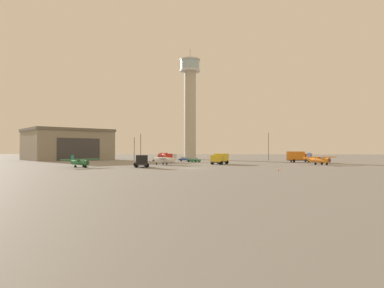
# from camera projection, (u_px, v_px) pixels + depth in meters

# --- Properties ---
(ground_plane) EXTENTS (400.00, 400.00, 0.00)m
(ground_plane) POSITION_uv_depth(u_px,v_px,m) (192.00, 168.00, 68.57)
(ground_plane) COLOR gray
(control_tower) EXTENTS (8.09, 8.09, 43.29)m
(control_tower) POSITION_uv_depth(u_px,v_px,m) (190.00, 102.00, 131.26)
(control_tower) COLOR #B2AD9E
(control_tower) RESTS_ON ground_plane
(hangar) EXTENTS (36.10, 35.96, 11.29)m
(hangar) POSITION_uv_depth(u_px,v_px,m) (67.00, 145.00, 123.94)
(hangar) COLOR gray
(hangar) RESTS_ON ground_plane
(airplane_orange) EXTENTS (9.36, 7.52, 2.95)m
(airplane_orange) POSITION_uv_depth(u_px,v_px,m) (319.00, 159.00, 83.50)
(airplane_orange) COLOR orange
(airplane_orange) RESTS_ON ground_plane
(airplane_green) EXTENTS (6.80, 7.91, 2.61)m
(airplane_green) POSITION_uv_depth(u_px,v_px,m) (80.00, 162.00, 71.08)
(airplane_green) COLOR #287A42
(airplane_green) RESTS_ON ground_plane
(airplane_white) EXTENTS (7.00, 8.10, 2.68)m
(airplane_white) POSITION_uv_depth(u_px,v_px,m) (164.00, 160.00, 83.68)
(airplane_white) COLOR white
(airplane_white) RESTS_ON ground_plane
(truck_box_yellow) EXTENTS (4.85, 7.33, 2.75)m
(truck_box_yellow) POSITION_uv_depth(u_px,v_px,m) (220.00, 158.00, 86.67)
(truck_box_yellow) COLOR #38383D
(truck_box_yellow) RESTS_ON ground_plane
(truck_flatbed_black) EXTENTS (4.16, 6.32, 2.64)m
(truck_flatbed_black) POSITION_uv_depth(u_px,v_px,m) (141.00, 161.00, 71.23)
(truck_flatbed_black) COLOR #38383D
(truck_flatbed_black) RESTS_ON ground_plane
(truck_fuel_tanker_red) EXTENTS (5.19, 6.88, 2.85)m
(truck_fuel_tanker_red) POSITION_uv_depth(u_px,v_px,m) (165.00, 157.00, 98.26)
(truck_fuel_tanker_red) COLOR #38383D
(truck_fuel_tanker_red) RESTS_ON ground_plane
(truck_box_orange) EXTENTS (7.31, 3.96, 3.22)m
(truck_box_orange) POSITION_uv_depth(u_px,v_px,m) (298.00, 156.00, 100.60)
(truck_box_orange) COLOR #38383D
(truck_box_orange) RESTS_ON ground_plane
(car_blue) EXTENTS (4.68, 2.44, 1.37)m
(car_blue) POSITION_uv_depth(u_px,v_px,m) (186.00, 159.00, 108.70)
(car_blue) COLOR #2847A8
(car_blue) RESTS_ON ground_plane
(car_green) EXTENTS (4.31, 3.80, 1.37)m
(car_green) POSITION_uv_depth(u_px,v_px,m) (194.00, 160.00, 100.28)
(car_green) COLOR #287A42
(car_green) RESTS_ON ground_plane
(light_post_west) EXTENTS (0.44, 0.44, 9.97)m
(light_post_west) POSITION_uv_depth(u_px,v_px,m) (268.00, 144.00, 119.61)
(light_post_west) COLOR #38383D
(light_post_west) RESTS_ON ground_plane
(light_post_east) EXTENTS (0.44, 0.44, 9.31)m
(light_post_east) POSITION_uv_depth(u_px,v_px,m) (141.00, 145.00, 113.52)
(light_post_east) COLOR #38383D
(light_post_east) RESTS_ON ground_plane
(light_post_north) EXTENTS (0.44, 0.44, 8.30)m
(light_post_north) POSITION_uv_depth(u_px,v_px,m) (134.00, 146.00, 116.67)
(light_post_north) COLOR #38383D
(light_post_north) RESTS_ON ground_plane
(traffic_cone_near_left) EXTENTS (0.36, 0.36, 0.57)m
(traffic_cone_near_left) POSITION_uv_depth(u_px,v_px,m) (278.00, 169.00, 60.01)
(traffic_cone_near_left) COLOR black
(traffic_cone_near_left) RESTS_ON ground_plane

